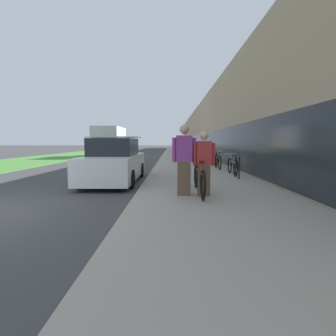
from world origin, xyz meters
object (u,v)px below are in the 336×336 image
at_px(moving_truck, 111,142).
at_px(cruiser_bike_nearest, 233,166).
at_px(person_rider, 204,163).
at_px(cruiser_bike_farthest, 215,158).
at_px(parked_sedan_curbside, 115,162).
at_px(bike_rack_hoop, 237,165).
at_px(tandem_bicycle, 199,179).
at_px(person_bystander, 184,160).
at_px(cruiser_bike_middle, 218,161).

bearing_deg(moving_truck, cruiser_bike_nearest, -60.63).
xyz_separation_m(person_rider, cruiser_bike_farthest, (1.82, 9.16, -0.44)).
bearing_deg(cruiser_bike_nearest, parked_sedan_curbside, -163.57).
bearing_deg(cruiser_bike_farthest, bike_rack_hoop, -91.26).
bearing_deg(parked_sedan_curbside, bike_rack_hoop, 3.42).
relative_size(tandem_bicycle, moving_truck, 0.38).
xyz_separation_m(person_bystander, cruiser_bike_middle, (2.09, 6.77, -0.53)).
relative_size(tandem_bicycle, person_rider, 1.50).
distance_m(person_rider, parked_sedan_curbside, 4.20).
bearing_deg(cruiser_bike_nearest, person_bystander, -117.71).
bearing_deg(cruiser_bike_farthest, person_rider, -101.23).
distance_m(cruiser_bike_middle, parked_sedan_curbside, 5.93).
bearing_deg(parked_sedan_curbside, cruiser_bike_middle, 40.25).
relative_size(cruiser_bike_middle, cruiser_bike_farthest, 1.00).
height_order(person_rider, bike_rack_hoop, person_rider).
relative_size(cruiser_bike_nearest, cruiser_bike_farthest, 0.97).
distance_m(bike_rack_hoop, parked_sedan_curbside, 4.64).
bearing_deg(person_rider, person_bystander, 175.50).
xyz_separation_m(cruiser_bike_middle, cruiser_bike_farthest, (0.24, 2.35, 0.01)).
height_order(cruiser_bike_farthest, moving_truck, moving_truck).
bearing_deg(cruiser_bike_nearest, tandem_bicycle, -114.50).
xyz_separation_m(tandem_bicycle, cruiser_bike_middle, (1.66, 6.51, -0.01)).
height_order(person_bystander, cruiser_bike_middle, person_bystander).
distance_m(tandem_bicycle, moving_truck, 20.72).
height_order(cruiser_bike_middle, parked_sedan_curbside, parked_sedan_curbside).
relative_size(cruiser_bike_middle, parked_sedan_curbside, 0.39).
height_order(tandem_bicycle, parked_sedan_curbside, parked_sedan_curbside).
bearing_deg(person_bystander, tandem_bicycle, 32.15).
relative_size(cruiser_bike_nearest, moving_truck, 0.27).
height_order(cruiser_bike_nearest, moving_truck, moving_truck).
bearing_deg(bike_rack_hoop, cruiser_bike_nearest, 86.09).
relative_size(bike_rack_hoop, moving_truck, 0.13).
bearing_deg(tandem_bicycle, person_bystander, -147.85).
relative_size(cruiser_bike_nearest, parked_sedan_curbside, 0.38).
relative_size(person_bystander, parked_sedan_curbside, 0.39).
distance_m(tandem_bicycle, cruiser_bike_middle, 6.72).
relative_size(bike_rack_hoop, cruiser_bike_farthest, 0.47).
bearing_deg(person_rider, cruiser_bike_farthest, 78.77).
height_order(bike_rack_hoop, moving_truck, moving_truck).
height_order(cruiser_bike_middle, cruiser_bike_farthest, cruiser_bike_farthest).
bearing_deg(cruiser_bike_farthest, tandem_bicycle, -102.15).
distance_m(bike_rack_hoop, moving_truck, 18.70).
xyz_separation_m(cruiser_bike_farthest, parked_sedan_curbside, (-4.76, -6.18, 0.24)).
relative_size(tandem_bicycle, cruiser_bike_farthest, 1.37).
xyz_separation_m(tandem_bicycle, person_bystander, (-0.42, -0.27, 0.52)).
xyz_separation_m(tandem_bicycle, moving_truck, (-6.85, 19.53, 0.99)).
xyz_separation_m(person_bystander, cruiser_bike_farthest, (2.33, 9.12, -0.52)).
height_order(tandem_bicycle, cruiser_bike_nearest, tandem_bicycle).
xyz_separation_m(person_rider, cruiser_bike_middle, (1.58, 6.81, -0.45)).
xyz_separation_m(person_bystander, cruiser_bike_nearest, (2.28, 4.33, -0.55)).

